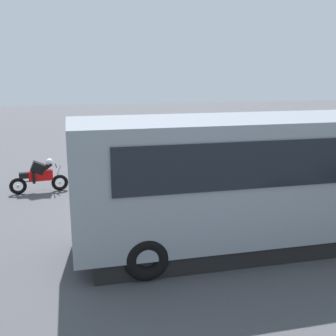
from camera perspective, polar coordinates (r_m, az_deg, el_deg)
The scene contains 11 objects.
ground_plane at distance 14.55m, azimuth -0.34°, elevation -3.93°, with size 80.00×80.00×0.00m, color #4C4C51.
tour_bus at distance 10.58m, azimuth 14.69°, elevation -1.80°, with size 10.02×2.64×3.25m.
spectator_far_left at distance 14.09m, azimuth 15.29°, elevation -0.69°, with size 0.58×0.36×1.71m.
spectator_left at distance 13.47m, azimuth 11.46°, elevation -1.27°, with size 0.58×0.35×1.67m.
spectator_centre at distance 13.06m, azimuth 6.98°, elevation -1.58°, with size 0.57×0.33×1.66m.
spectator_right at distance 12.57m, azimuth 2.17°, elevation -1.66°, with size 0.57×0.31×1.79m.
stunt_motorcycle at distance 15.55m, azimuth -17.39°, elevation -1.06°, with size 2.05×0.61×1.23m.
traffic_cone at distance 16.15m, azimuth -10.89°, elevation -1.28°, with size 0.34×0.34×0.63m.
bay_line_a at distance 16.29m, azimuth 10.28°, elevation -2.23°, with size 0.31×4.24×0.01m.
bay_line_b at distance 15.39m, azimuth 0.26°, elevation -2.93°, with size 0.34×4.92×0.01m.
bay_line_c at distance 15.02m, azimuth -10.62°, elevation -3.59°, with size 0.33×4.53×0.01m.
Camera 1 is at (3.06, 13.54, 4.35)m, focal length 44.08 mm.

